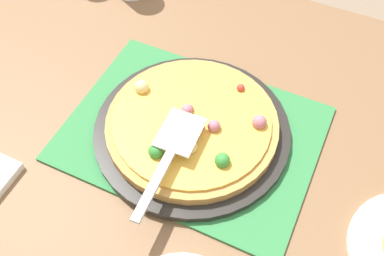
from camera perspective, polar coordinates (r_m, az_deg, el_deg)
The scene contains 5 objects.
dining_table at distance 0.97m, azimuth -0.00°, elevation -4.53°, with size 1.40×1.00×0.75m.
placemat at distance 0.87m, azimuth -0.00°, elevation -0.66°, with size 0.48×0.36×0.01m, color #2D753D.
pizza_pan at distance 0.87m, azimuth -0.00°, elevation -0.27°, with size 0.38×0.38×0.01m, color black.
pizza at distance 0.85m, azimuth 0.02°, elevation 0.48°, with size 0.33×0.33×0.05m.
pizza_server at distance 0.77m, azimuth -2.78°, elevation -3.26°, with size 0.07×0.23×0.01m.
Camera 1 is at (-0.22, 0.46, 1.46)m, focal length 41.69 mm.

